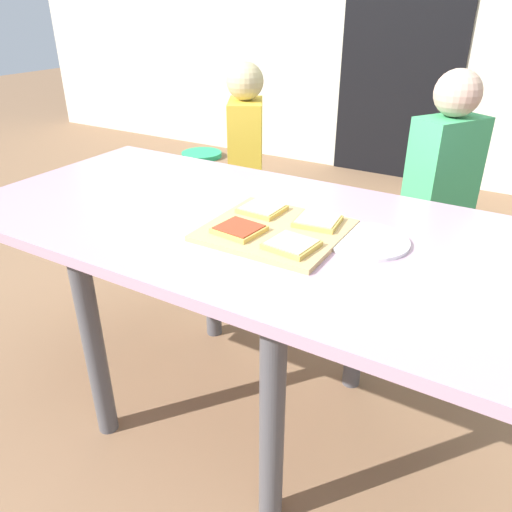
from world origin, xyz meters
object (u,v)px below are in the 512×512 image
(dining_table, at_px, (233,245))
(pizza_slice_far_left, at_px, (262,209))
(child_right, at_px, (438,202))
(garden_hose_coil, at_px, (202,155))
(plate_white_right, at_px, (367,241))
(cutting_board, at_px, (275,230))
(pizza_slice_near_left, at_px, (239,229))
(child_left, at_px, (246,170))
(pizza_slice_far_right, at_px, (318,221))
(pizza_slice_near_right, at_px, (292,244))

(dining_table, height_order, pizza_slice_far_left, pizza_slice_far_left)
(child_right, relative_size, garden_hose_coil, 3.01)
(plate_white_right, bearing_deg, child_right, 86.27)
(cutting_board, relative_size, garden_hose_coil, 0.98)
(pizza_slice_near_left, relative_size, plate_white_right, 0.59)
(pizza_slice_near_left, xyz_separation_m, child_left, (-0.49, 0.83, -0.15))
(child_left, bearing_deg, pizza_slice_near_left, -59.36)
(child_left, relative_size, garden_hose_coil, 2.93)
(pizza_slice_far_left, distance_m, child_left, 0.85)
(cutting_board, bearing_deg, child_right, 69.81)
(pizza_slice_far_right, relative_size, child_right, 0.12)
(pizza_slice_near_left, xyz_separation_m, pizza_slice_far_left, (-0.02, 0.15, 0.00))
(plate_white_right, bearing_deg, pizza_slice_far_left, 177.02)
(pizza_slice_far_right, bearing_deg, child_left, 133.43)
(dining_table, relative_size, child_left, 1.52)
(pizza_slice_far_right, height_order, pizza_slice_far_left, same)
(pizza_slice_near_left, bearing_deg, child_left, 120.64)
(plate_white_right, relative_size, garden_hose_coil, 0.60)
(pizza_slice_near_right, bearing_deg, pizza_slice_far_left, 137.45)
(pizza_slice_far_right, bearing_deg, plate_white_right, -6.97)
(pizza_slice_near_left, height_order, pizza_slice_far_left, same)
(pizza_slice_near_left, relative_size, pizza_slice_far_right, 1.00)
(pizza_slice_near_left, bearing_deg, child_right, 67.15)
(pizza_slice_far_left, bearing_deg, plate_white_right, -2.98)
(child_left, bearing_deg, pizza_slice_near_right, -52.38)
(cutting_board, distance_m, pizza_slice_far_left, 0.12)
(pizza_slice_near_left, height_order, garden_hose_coil, pizza_slice_near_left)
(dining_table, distance_m, pizza_slice_far_left, 0.14)
(plate_white_right, xyz_separation_m, garden_hose_coil, (-2.28, 2.36, -0.70))
(pizza_slice_far_left, distance_m, child_right, 0.76)
(plate_white_right, height_order, child_right, child_right)
(pizza_slice_near_left, height_order, child_right, child_right)
(child_right, height_order, garden_hose_coil, child_right)
(dining_table, xyz_separation_m, pizza_slice_near_left, (0.09, -0.10, 0.11))
(dining_table, height_order, pizza_slice_near_right, pizza_slice_near_right)
(dining_table, distance_m, plate_white_right, 0.40)
(cutting_board, height_order, pizza_slice_near_left, pizza_slice_near_left)
(pizza_slice_near_right, distance_m, garden_hose_coil, 3.37)
(cutting_board, xyz_separation_m, child_left, (-0.56, 0.77, -0.14))
(pizza_slice_far_left, bearing_deg, pizza_slice_far_right, 0.44)
(pizza_slice_far_right, distance_m, child_right, 0.70)
(pizza_slice_near_right, distance_m, plate_white_right, 0.20)
(cutting_board, height_order, pizza_slice_near_right, pizza_slice_near_right)
(dining_table, bearing_deg, garden_hose_coil, 128.37)
(pizza_slice_far_right, height_order, pizza_slice_near_right, same)
(dining_table, xyz_separation_m, pizza_slice_far_right, (0.24, 0.05, 0.11))
(garden_hose_coil, bearing_deg, pizza_slice_far_left, -50.03)
(dining_table, bearing_deg, pizza_slice_near_right, -24.87)
(plate_white_right, xyz_separation_m, child_left, (-0.79, 0.70, -0.14))
(pizza_slice_far_right, bearing_deg, pizza_slice_far_left, -179.56)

